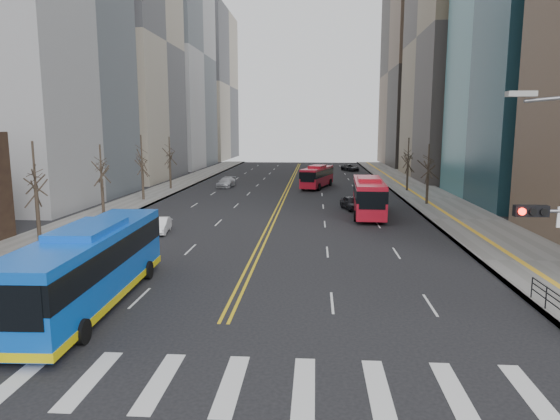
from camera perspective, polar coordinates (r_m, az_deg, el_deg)
name	(u,v)px	position (r m, az deg, el deg)	size (l,w,h in m)	color
ground	(195,383)	(17.41, -9.67, -18.94)	(220.00, 220.00, 0.00)	black
sidewalk_right	(430,198)	(61.96, 16.78, 1.31)	(7.00, 130.00, 0.15)	slate
sidewalk_left	(151,195)	(63.76, -14.57, 1.62)	(5.00, 130.00, 0.15)	slate
crosswalk	(195,383)	(17.41, -9.67, -18.92)	(26.70, 4.00, 0.01)	silver
centerline	(288,188)	(70.47, 0.93, 2.56)	(0.55, 100.00, 0.01)	gold
office_towers	(294,30)	(84.95, 1.59, 19.90)	(83.00, 134.00, 58.00)	#969699
street_trees	(206,163)	(50.76, -8.50, 5.38)	(35.20, 47.20, 7.60)	#2F261C
blue_bus	(91,264)	(24.86, -20.84, -5.77)	(3.39, 13.34, 3.83)	blue
red_bus_near	(369,194)	(48.65, 10.09, 1.82)	(3.33, 11.70, 3.66)	red
red_bus_far	(317,175)	(70.52, 4.28, 3.98)	(4.82, 10.15, 3.17)	red
car_white	(160,225)	(40.85, -13.57, -1.72)	(1.30, 3.72, 1.23)	white
car_dark_mid	(352,203)	(51.80, 8.21, 0.80)	(1.62, 4.02, 1.37)	black
car_silver	(226,182)	(71.42, -6.16, 3.16)	(1.98, 4.86, 1.41)	#AFB0B5
car_dark_far	(350,168)	(99.95, 8.03, 4.81)	(2.19, 4.76, 1.32)	black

